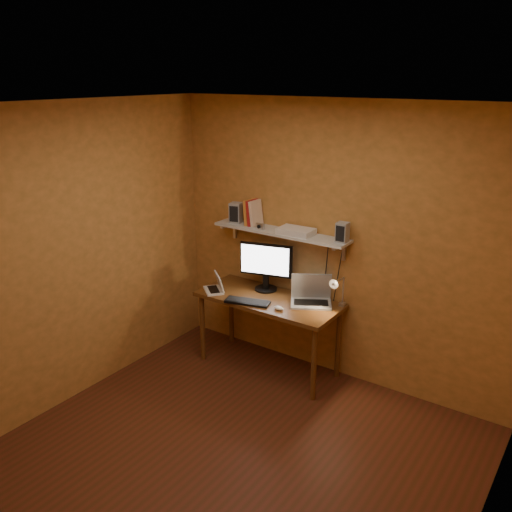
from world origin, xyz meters
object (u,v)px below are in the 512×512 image
Objects in this scene: desk_lamp at (338,289)px; desk at (269,306)px; laptop at (311,295)px; monitor at (266,264)px; speaker_left at (236,213)px; shelf_camera at (260,226)px; router at (296,231)px; speaker_right at (342,232)px; wall_shelf at (280,232)px; keyboard at (247,302)px; netbook at (216,286)px; mouse at (279,308)px.

desk is at bearing -169.19° from desk_lamp.
desk_lamp reaches higher than laptop.
monitor is 0.60m from speaker_left.
shelf_camera is 0.32× the size of router.
laptop is at bearing -167.73° from speaker_right.
router reaches higher than monitor.
laptop is at bearing 178.02° from desk_lamp.
wall_shelf is 3.05× the size of laptop.
keyboard is 1.10m from speaker_right.
desk is at bearing -64.35° from monitor.
netbook is at bearing -146.89° from wall_shelf.
speaker_right reaches higher than shelf_camera.
wall_shelf is 0.54m from speaker_left.
laptop is at bearing 57.05° from netbook.
desk is 3.05× the size of laptop.
mouse is 0.47× the size of speaker_left.
speaker_left is at bearing 179.87° from wall_shelf.
monitor is 1.76× the size of netbook.
laptop is 2.28× the size of speaker_left.
monitor is (-0.14, 0.16, 0.35)m from desk.
router reaches higher than mouse.
shelf_camera reaches higher than mouse.
speaker_left reaches higher than monitor.
wall_shelf is 0.73m from keyboard.
speaker_left is at bearing 120.32° from keyboard.
wall_shelf is 0.20m from shelf_camera.
laptop is 0.35m from mouse.
monitor is (-0.14, -0.03, -0.34)m from wall_shelf.
netbook is 1.46× the size of speaker_left.
desk_lamp reaches higher than netbook.
monitor is at bearing 80.12° from keyboard.
router is at bearing 101.05° from mouse.
wall_shelf is at bearing 124.91° from mouse.
speaker_right is at bearing 105.35° from desk_lamp.
wall_shelf reaches higher than desk.
desk_lamp is at bearing -5.88° from wall_shelf.
speaker_left reaches higher than shelf_camera.
desk is at bearing -90.00° from wall_shelf.
monitor is at bearing -176.22° from router.
router is at bearing 38.63° from keyboard.
laptop is 1.09× the size of keyboard.
laptop is at bearing 19.40° from desk.
wall_shelf is at bearing -2.34° from monitor.
mouse is 0.25× the size of desk_lamp.
desk is at bearing 55.50° from netbook.
desk_lamp is (0.66, -0.07, -0.40)m from wall_shelf.
monitor is 5.45× the size of mouse.
desk is 0.44m from laptop.
desk_lamp is at bearing 38.26° from mouse.
speaker_right is 0.55× the size of router.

